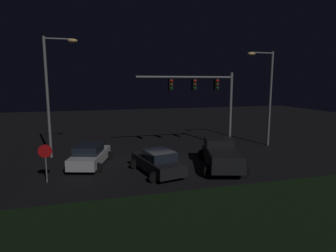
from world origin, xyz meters
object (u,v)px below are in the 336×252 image
(traffic_signal_gantry, at_px, (205,92))
(street_lamp_left, at_px, (53,84))
(car_sedan_far, at_px, (158,162))
(street_lamp_right, at_px, (266,88))
(stop_sign, at_px, (45,156))
(pickup_truck, at_px, (221,153))
(car_sedan, at_px, (90,156))

(traffic_signal_gantry, xyz_separation_m, street_lamp_left, (-11.85, 0.58, 0.66))
(car_sedan_far, height_order, traffic_signal_gantry, traffic_signal_gantry)
(street_lamp_left, xyz_separation_m, street_lamp_right, (17.59, -0.74, -0.33))
(street_lamp_left, distance_m, stop_sign, 7.03)
(traffic_signal_gantry, relative_size, stop_sign, 3.73)
(car_sedan_far, bearing_deg, traffic_signal_gantry, -57.76)
(traffic_signal_gantry, bearing_deg, stop_sign, -156.25)
(traffic_signal_gantry, xyz_separation_m, stop_sign, (-11.83, -5.21, -3.34))
(pickup_truck, relative_size, car_sedan, 1.21)
(car_sedan_far, distance_m, street_lamp_right, 12.97)
(pickup_truck, bearing_deg, street_lamp_right, -36.51)
(street_lamp_right, height_order, stop_sign, street_lamp_right)
(car_sedan, xyz_separation_m, car_sedan_far, (4.12, -2.72, 0.00))
(street_lamp_left, distance_m, street_lamp_right, 17.60)
(car_sedan_far, xyz_separation_m, street_lamp_left, (-6.55, 5.86, 4.82))
(pickup_truck, xyz_separation_m, traffic_signal_gantry, (0.93, 5.20, 3.90))
(pickup_truck, relative_size, car_sedan_far, 1.23)
(pickup_truck, bearing_deg, street_lamp_left, 78.51)
(car_sedan, distance_m, street_lamp_left, 6.24)
(street_lamp_right, distance_m, stop_sign, 18.64)
(car_sedan, relative_size, street_lamp_left, 0.53)
(car_sedan_far, height_order, stop_sign, stop_sign)
(car_sedan, relative_size, car_sedan_far, 1.01)
(pickup_truck, height_order, traffic_signal_gantry, traffic_signal_gantry)
(car_sedan, xyz_separation_m, street_lamp_left, (-2.43, 3.14, 4.82))
(street_lamp_right, relative_size, stop_sign, 3.74)
(car_sedan, height_order, stop_sign, stop_sign)
(car_sedan_far, distance_m, stop_sign, 6.58)
(street_lamp_left, bearing_deg, pickup_truck, -27.87)
(car_sedan_far, xyz_separation_m, street_lamp_right, (11.04, 5.12, 4.48))
(pickup_truck, height_order, street_lamp_left, street_lamp_left)
(street_lamp_left, height_order, street_lamp_right, street_lamp_left)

